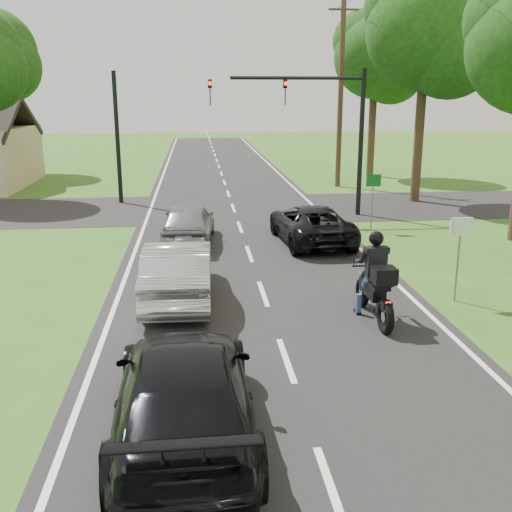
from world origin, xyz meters
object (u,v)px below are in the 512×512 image
(dark_suv, at_px, (311,224))
(sign_white, at_px, (460,239))
(silver_suv, at_px, (188,222))
(dark_car_behind, at_px, (184,392))
(motorcycle_rider, at_px, (375,286))
(traffic_signal, at_px, (317,116))
(utility_pole_far, at_px, (341,92))
(silver_sedan, at_px, (179,271))
(sign_green, at_px, (373,188))

(dark_suv, height_order, sign_white, sign_white)
(dark_suv, relative_size, silver_suv, 1.15)
(sign_white, bearing_deg, dark_suv, 111.05)
(dark_suv, relative_size, dark_car_behind, 0.93)
(dark_suv, distance_m, sign_white, 6.87)
(motorcycle_rider, bearing_deg, silver_suv, 116.90)
(traffic_signal, height_order, utility_pole_far, utility_pole_far)
(motorcycle_rider, xyz_separation_m, dark_suv, (-0.05, 7.41, -0.15))
(motorcycle_rider, bearing_deg, traffic_signal, 83.48)
(traffic_signal, distance_m, sign_white, 11.39)
(dark_car_behind, bearing_deg, sign_white, -141.24)
(dark_suv, relative_size, silver_sedan, 1.04)
(dark_car_behind, bearing_deg, silver_suv, -90.75)
(silver_sedan, distance_m, dark_car_behind, 6.26)
(utility_pole_far, bearing_deg, dark_car_behind, -108.32)
(utility_pole_far, relative_size, sign_white, 4.71)
(motorcycle_rider, xyz_separation_m, dark_car_behind, (-4.22, -4.42, -0.07))
(sign_white, bearing_deg, silver_suv, 134.51)
(silver_sedan, relative_size, traffic_signal, 0.72)
(dark_car_behind, height_order, sign_white, sign_white)
(sign_white, height_order, sign_green, same)
(utility_pole_far, bearing_deg, traffic_signal, -109.68)
(dark_suv, bearing_deg, traffic_signal, -107.60)
(traffic_signal, xyz_separation_m, sign_white, (1.36, -11.02, -2.54))
(dark_suv, xyz_separation_m, utility_pole_far, (3.94, 12.67, 4.41))
(dark_car_behind, relative_size, utility_pole_far, 0.51)
(traffic_signal, distance_m, sign_green, 4.24)
(dark_car_behind, bearing_deg, motorcycle_rider, -134.58)
(silver_sedan, relative_size, sign_white, 2.15)
(utility_pole_far, bearing_deg, sign_white, -94.51)
(motorcycle_rider, height_order, silver_suv, motorcycle_rider)
(silver_sedan, bearing_deg, silver_suv, -90.53)
(traffic_signal, distance_m, utility_pole_far, 8.55)
(utility_pole_far, bearing_deg, silver_sedan, -114.58)
(dark_suv, xyz_separation_m, dark_car_behind, (-4.17, -11.83, 0.08))
(silver_sedan, xyz_separation_m, silver_suv, (0.20, 5.98, -0.05))
(silver_sedan, relative_size, dark_car_behind, 0.90)
(silver_suv, distance_m, traffic_signal, 7.60)
(sign_white, bearing_deg, motorcycle_rider, -156.08)
(traffic_signal, bearing_deg, sign_green, -62.62)
(silver_suv, relative_size, sign_white, 1.94)
(utility_pole_far, bearing_deg, motorcycle_rider, -100.96)
(dark_suv, height_order, traffic_signal, traffic_signal)
(motorcycle_rider, xyz_separation_m, silver_suv, (-4.25, 7.82, -0.11))
(motorcycle_rider, height_order, dark_car_behind, motorcycle_rider)
(traffic_signal, height_order, sign_green, traffic_signal)
(silver_suv, bearing_deg, motorcycle_rider, 123.24)
(dark_car_behind, xyz_separation_m, utility_pole_far, (8.11, 24.50, 4.34))
(silver_sedan, relative_size, utility_pole_far, 0.46)
(dark_car_behind, height_order, utility_pole_far, utility_pole_far)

